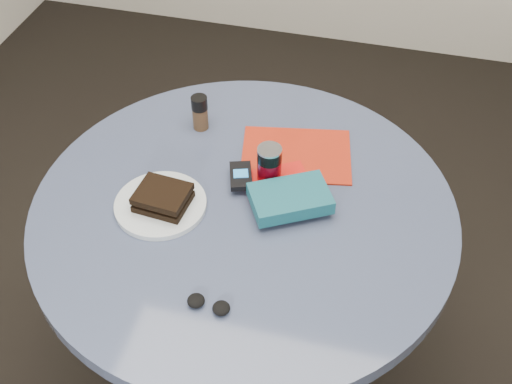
% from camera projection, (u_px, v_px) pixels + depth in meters
% --- Properties ---
extents(ground, '(4.00, 4.00, 0.00)m').
position_uv_depth(ground, '(247.00, 369.00, 2.03)').
color(ground, black).
rests_on(ground, ground).
extents(table, '(1.00, 1.00, 0.75)m').
position_uv_depth(table, '(245.00, 250.00, 1.62)').
color(table, black).
rests_on(table, ground).
extents(plate, '(0.28, 0.28, 0.01)m').
position_uv_depth(plate, '(161.00, 205.00, 1.49)').
color(plate, silver).
rests_on(plate, table).
extents(sandwich, '(0.13, 0.11, 0.04)m').
position_uv_depth(sandwich, '(163.00, 198.00, 1.47)').
color(sandwich, black).
rests_on(sandwich, plate).
extents(soda_can, '(0.08, 0.08, 0.11)m').
position_uv_depth(soda_can, '(269.00, 166.00, 1.52)').
color(soda_can, '#620412').
rests_on(soda_can, table).
extents(pepper_grinder, '(0.05, 0.05, 0.10)m').
position_uv_depth(pepper_grinder, '(200.00, 112.00, 1.67)').
color(pepper_grinder, '#402C1B').
rests_on(pepper_grinder, table).
extents(magazine, '(0.31, 0.25, 0.00)m').
position_uv_depth(magazine, '(296.00, 155.00, 1.63)').
color(magazine, '#9F210E').
rests_on(magazine, table).
extents(red_book, '(0.18, 0.17, 0.01)m').
position_uv_depth(red_book, '(277.00, 182.00, 1.54)').
color(red_book, '#B8140E').
rests_on(red_book, magazine).
extents(novel, '(0.21, 0.19, 0.03)m').
position_uv_depth(novel, '(290.00, 198.00, 1.47)').
color(novel, '#124B59').
rests_on(novel, red_book).
extents(mp3_player, '(0.08, 0.10, 0.02)m').
position_uv_depth(mp3_player, '(241.00, 176.00, 1.54)').
color(mp3_player, black).
rests_on(mp3_player, red_book).
extents(headphones, '(0.09, 0.04, 0.02)m').
position_uv_depth(headphones, '(209.00, 304.00, 1.29)').
color(headphones, black).
rests_on(headphones, table).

